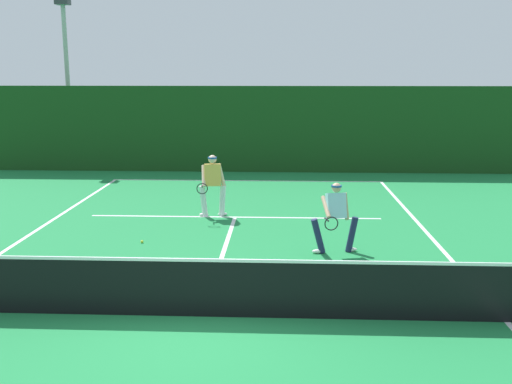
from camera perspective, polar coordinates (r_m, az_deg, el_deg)
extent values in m
plane|color=#1E7F41|center=(9.51, -5.31, -12.11)|extent=(80.00, 80.00, 0.00)
cube|color=white|center=(20.86, -0.90, 1.13)|extent=(9.61, 0.10, 0.01)
cube|color=white|center=(10.08, 23.51, -11.66)|extent=(0.10, 23.70, 0.01)
cube|color=white|center=(15.63, -2.08, -2.48)|extent=(7.83, 0.10, 0.01)
cube|color=white|center=(12.49, -3.31, -6.18)|extent=(0.10, 6.40, 0.01)
cube|color=black|center=(9.34, -5.36, -9.52)|extent=(10.35, 0.02, 0.92)
cube|color=white|center=(9.17, -5.42, -6.70)|extent=(10.35, 0.03, 0.05)
cylinder|color=#1E234C|center=(12.74, 9.42, -4.15)|extent=(0.29, 0.19, 0.78)
cylinder|color=#1E234C|center=(12.52, 6.15, -4.34)|extent=(0.36, 0.20, 0.78)
ellipsoid|color=white|center=(12.84, 9.37, -5.61)|extent=(0.28, 0.16, 0.09)
ellipsoid|color=white|center=(12.62, 6.12, -5.83)|extent=(0.28, 0.16, 0.09)
cube|color=#9EDBEA|center=(12.46, 7.88, -1.34)|extent=(0.46, 0.40, 0.58)
cylinder|color=tan|center=(12.54, 8.85, -1.40)|extent=(0.18, 0.12, 0.60)
cylinder|color=tan|center=(12.41, 6.90, -1.49)|extent=(0.20, 0.55, 0.41)
sphere|color=tan|center=(12.38, 7.93, 0.42)|extent=(0.21, 0.21, 0.21)
cylinder|color=#19478C|center=(12.38, 7.94, 0.59)|extent=(0.27, 0.27, 0.04)
cylinder|color=black|center=(12.21, 6.98, -2.71)|extent=(0.09, 0.26, 0.03)
torus|color=black|center=(11.89, 7.44, -3.11)|extent=(0.29, 0.08, 0.29)
cylinder|color=silver|center=(15.72, -3.33, -0.85)|extent=(0.22, 0.18, 0.85)
cylinder|color=silver|center=(15.70, -5.19, -0.89)|extent=(0.25, 0.18, 0.85)
ellipsoid|color=white|center=(15.80, -3.31, -2.18)|extent=(0.27, 0.15, 0.09)
ellipsoid|color=white|center=(15.79, -5.16, -2.22)|extent=(0.27, 0.15, 0.09)
cube|color=#E5B24C|center=(15.57, -4.30, 1.69)|extent=(0.47, 0.34, 0.61)
cylinder|color=beige|center=(15.58, -3.41, 1.61)|extent=(0.25, 0.13, 0.65)
cylinder|color=beige|center=(15.57, -5.18, 1.58)|extent=(0.17, 0.49, 0.57)
sphere|color=beige|center=(15.50, -4.32, 3.24)|extent=(0.23, 0.23, 0.23)
cylinder|color=#19478C|center=(15.50, -4.32, 3.38)|extent=(0.28, 0.28, 0.04)
cylinder|color=black|center=(15.37, -5.34, 0.59)|extent=(0.07, 0.26, 0.03)
torus|color=black|center=(15.03, -5.33, 0.34)|extent=(0.29, 0.07, 0.29)
sphere|color=#D1E033|center=(13.55, -11.17, -4.81)|extent=(0.07, 0.07, 0.07)
cube|color=#153D16|center=(22.54, -0.61, 6.18)|extent=(22.26, 0.12, 3.33)
cylinder|color=#9EA39E|center=(25.55, -18.03, 9.84)|extent=(0.18, 0.18, 6.50)
cube|color=#333338|center=(25.70, -18.53, 17.49)|extent=(0.55, 0.44, 0.36)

